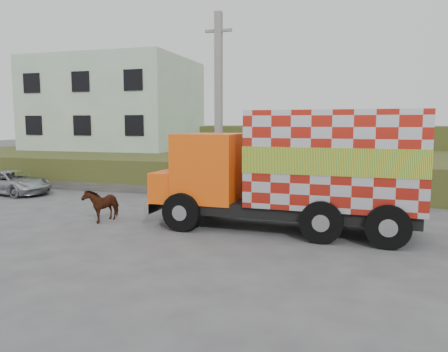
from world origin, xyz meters
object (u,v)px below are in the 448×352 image
(cargo_truck, at_px, (298,170))
(cow, at_px, (102,204))
(suv, at_px, (12,182))
(utility_pole, at_px, (219,104))
(pedestrian, at_px, (217,144))

(cargo_truck, bearing_deg, cow, -172.71)
(cargo_truck, distance_m, suv, 13.78)
(cargo_truck, height_order, cow, cargo_truck)
(utility_pole, relative_size, suv, 2.08)
(utility_pole, distance_m, suv, 10.11)
(utility_pole, xyz_separation_m, suv, (-9.16, -2.38, -3.54))
(utility_pole, distance_m, cargo_truck, 7.26)
(cow, relative_size, pedestrian, 0.85)
(suv, distance_m, pedestrian, 9.55)
(utility_pole, height_order, cargo_truck, utility_pole)
(cargo_truck, xyz_separation_m, suv, (-13.36, 3.11, -1.32))
(cow, xyz_separation_m, pedestrian, (1.82, 6.91, 1.72))
(cargo_truck, relative_size, suv, 2.11)
(utility_pole, xyz_separation_m, cargo_truck, (4.19, -5.49, -2.22))
(cow, height_order, pedestrian, pedestrian)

